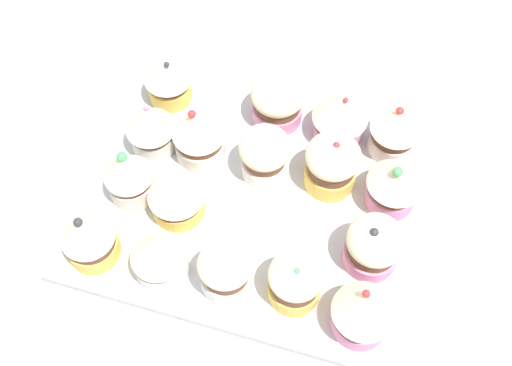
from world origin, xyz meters
The scene contains 20 objects.
ground_plane centered at (0.00, 0.00, -1.50)cm, with size 180.00×180.00×3.00cm, color #9E9EA3.
baking_tray centered at (0.00, 0.00, 0.60)cm, with size 31.91×39.08×1.20cm.
cupcake_0 centered at (-11.49, -14.29, 5.21)cm, with size 6.40×6.40×7.93cm.
cupcake_1 centered at (-4.03, -13.94, 4.65)cm, with size 6.09×6.09×7.20cm.
cupcake_2 centered at (3.68, -14.74, 5.08)cm, with size 6.26×6.26×7.66cm.
cupcake_3 centered at (10.88, -13.58, 4.94)cm, with size 5.98×5.98×7.45cm.
cupcake_4 centered at (-10.09, -7.06, 4.58)cm, with size 5.66×5.66×6.89cm.
cupcake_5 centered at (4.30, -7.57, 5.04)cm, with size 6.19×6.19×7.79cm.
cupcake_6 centered at (11.04, -7.06, 5.08)cm, with size 6.61×6.61×7.57cm.
cupcake_7 centered at (-11.08, -0.25, 4.75)cm, with size 5.63×5.63×6.90cm.
cupcake_8 centered at (3.51, 0.04, 4.91)cm, with size 5.88×5.88×7.16cm.
cupcake_9 centered at (11.43, 0.62, 4.56)cm, with size 6.43×6.43×6.62cm.
cupcake_10 centered at (-11.40, 7.17, 4.67)cm, with size 5.93×5.93×6.84cm.
cupcake_11 centered at (-4.09, 7.91, 4.32)cm, with size 6.32×6.32×6.07cm.
cupcake_12 centered at (3.93, 7.96, 5.08)cm, with size 6.17×6.17×7.93cm.
cupcake_13 centered at (-11.55, 14.94, 5.06)cm, with size 5.76×5.76×7.94cm.
cupcake_14 centered at (-3.45, 13.64, 4.99)cm, with size 5.49×5.49×7.79cm.
cupcake_15 centered at (3.32, 13.66, 5.16)cm, with size 5.85×5.85×7.70cm.
cupcake_16 centered at (10.80, 14.28, 4.85)cm, with size 5.89×5.89×7.15cm.
napkin centered at (23.73, 14.79, 0.30)cm, with size 13.54×13.30×0.60cm, color white.
Camera 1 is at (-33.75, -9.79, 64.88)cm, focal length 44.41 mm.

